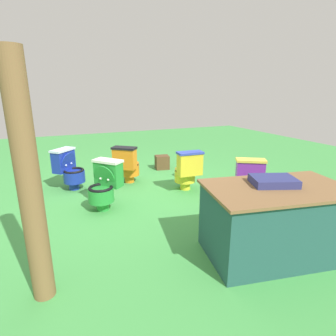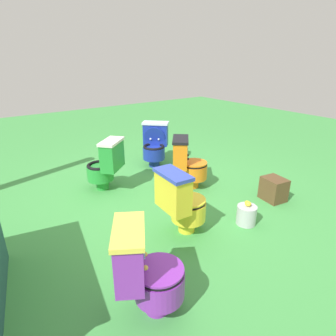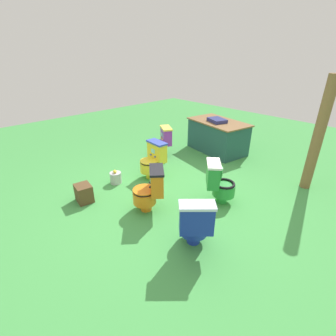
{
  "view_description": "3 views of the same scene",
  "coord_description": "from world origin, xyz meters",
  "px_view_note": "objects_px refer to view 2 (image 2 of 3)",
  "views": [
    {
      "loc": [
        1.23,
        4.38,
        1.72
      ],
      "look_at": [
        -0.43,
        0.51,
        0.51
      ],
      "focal_mm": 29.16,
      "sensor_mm": 36.0,
      "label": 1
    },
    {
      "loc": [
        -2.92,
        1.98,
        1.79
      ],
      "look_at": [
        -0.24,
        0.05,
        0.48
      ],
      "focal_mm": 30.67,
      "sensor_mm": 36.0,
      "label": 2
    },
    {
      "loc": [
        2.61,
        -2.56,
        2.35
      ],
      "look_at": [
        -0.19,
        0.1,
        0.5
      ],
      "focal_mm": 26.47,
      "sensor_mm": 36.0,
      "label": 3
    }
  ],
  "objects_px": {
    "toilet_green": "(106,164)",
    "toilet_orange": "(188,163)",
    "toilet_blue": "(155,144)",
    "small_crate": "(274,189)",
    "lemon_bucket": "(246,214)",
    "toilet_yellow": "(182,202)",
    "toilet_purple": "(146,271)"
  },
  "relations": [
    {
      "from": "toilet_blue",
      "to": "toilet_yellow",
      "type": "bearing_deg",
      "value": 107.73
    },
    {
      "from": "toilet_orange",
      "to": "toilet_blue",
      "type": "bearing_deg",
      "value": -147.25
    },
    {
      "from": "toilet_purple",
      "to": "toilet_blue",
      "type": "bearing_deg",
      "value": 176.22
    },
    {
      "from": "toilet_green",
      "to": "lemon_bucket",
      "type": "distance_m",
      "value": 1.98
    },
    {
      "from": "toilet_yellow",
      "to": "lemon_bucket",
      "type": "distance_m",
      "value": 0.8
    },
    {
      "from": "toilet_green",
      "to": "small_crate",
      "type": "xyz_separation_m",
      "value": [
        -1.58,
        -1.63,
        -0.22
      ]
    },
    {
      "from": "toilet_green",
      "to": "toilet_blue",
      "type": "bearing_deg",
      "value": -20.24
    },
    {
      "from": "toilet_green",
      "to": "toilet_blue",
      "type": "relative_size",
      "value": 1.0
    },
    {
      "from": "toilet_orange",
      "to": "small_crate",
      "type": "height_order",
      "value": "toilet_orange"
    },
    {
      "from": "small_crate",
      "to": "toilet_orange",
      "type": "bearing_deg",
      "value": 34.17
    },
    {
      "from": "small_crate",
      "to": "lemon_bucket",
      "type": "distance_m",
      "value": 0.76
    },
    {
      "from": "toilet_green",
      "to": "toilet_yellow",
      "type": "xyz_separation_m",
      "value": [
        -1.46,
        -0.18,
        -0.0
      ]
    },
    {
      "from": "toilet_orange",
      "to": "toilet_green",
      "type": "bearing_deg",
      "value": -82.95
    },
    {
      "from": "small_crate",
      "to": "toilet_blue",
      "type": "bearing_deg",
      "value": 15.25
    },
    {
      "from": "toilet_orange",
      "to": "lemon_bucket",
      "type": "xyz_separation_m",
      "value": [
        -1.15,
        0.08,
        -0.25
      ]
    },
    {
      "from": "toilet_yellow",
      "to": "small_crate",
      "type": "xyz_separation_m",
      "value": [
        -0.11,
        -1.45,
        -0.22
      ]
    },
    {
      "from": "lemon_bucket",
      "to": "small_crate",
      "type": "bearing_deg",
      "value": -76.58
    },
    {
      "from": "small_crate",
      "to": "lemon_bucket",
      "type": "height_order",
      "value": "small_crate"
    },
    {
      "from": "toilet_orange",
      "to": "toilet_purple",
      "type": "relative_size",
      "value": 1.0
    },
    {
      "from": "toilet_green",
      "to": "toilet_orange",
      "type": "distance_m",
      "value": 1.15
    },
    {
      "from": "lemon_bucket",
      "to": "toilet_green",
      "type": "bearing_deg",
      "value": 26.89
    },
    {
      "from": "toilet_orange",
      "to": "small_crate",
      "type": "distance_m",
      "value": 1.19
    },
    {
      "from": "toilet_green",
      "to": "small_crate",
      "type": "bearing_deg",
      "value": -85.4
    },
    {
      "from": "toilet_orange",
      "to": "toilet_purple",
      "type": "height_order",
      "value": "same"
    },
    {
      "from": "toilet_green",
      "to": "toilet_orange",
      "type": "relative_size",
      "value": 1.0
    },
    {
      "from": "small_crate",
      "to": "lemon_bucket",
      "type": "xyz_separation_m",
      "value": [
        -0.18,
        0.74,
        -0.04
      ]
    },
    {
      "from": "toilet_green",
      "to": "toilet_yellow",
      "type": "bearing_deg",
      "value": -124.19
    },
    {
      "from": "toilet_green",
      "to": "toilet_purple",
      "type": "height_order",
      "value": "same"
    },
    {
      "from": "toilet_purple",
      "to": "toilet_yellow",
      "type": "relative_size",
      "value": 1.0
    },
    {
      "from": "toilet_orange",
      "to": "lemon_bucket",
      "type": "relative_size",
      "value": 2.63
    },
    {
      "from": "toilet_green",
      "to": "small_crate",
      "type": "distance_m",
      "value": 2.28
    },
    {
      "from": "toilet_blue",
      "to": "toilet_orange",
      "type": "bearing_deg",
      "value": 127.03
    }
  ]
}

